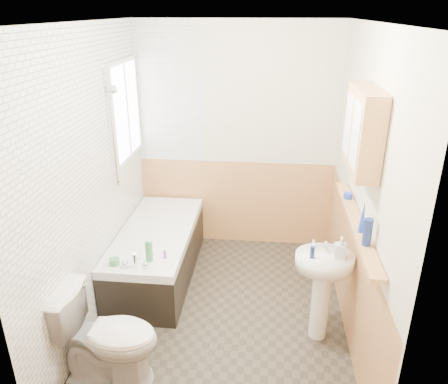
{
  "coord_description": "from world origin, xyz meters",
  "views": [
    {
      "loc": [
        0.36,
        -3.24,
        2.59
      ],
      "look_at": [
        0.0,
        0.15,
        1.15
      ],
      "focal_mm": 35.0,
      "sensor_mm": 36.0,
      "label": 1
    }
  ],
  "objects_px": {
    "toilet": "(107,336)",
    "sink": "(323,279)",
    "bathtub": "(157,252)",
    "medicine_cabinet": "(363,130)",
    "pine_shelf": "(356,223)"
  },
  "relations": [
    {
      "from": "toilet",
      "to": "sink",
      "type": "bearing_deg",
      "value": -65.68
    },
    {
      "from": "toilet",
      "to": "sink",
      "type": "relative_size",
      "value": 0.86
    },
    {
      "from": "sink",
      "to": "bathtub",
      "type": "bearing_deg",
      "value": 153.5
    },
    {
      "from": "sink",
      "to": "medicine_cabinet",
      "type": "xyz_separation_m",
      "value": [
        0.17,
        0.01,
        1.23
      ]
    },
    {
      "from": "bathtub",
      "to": "sink",
      "type": "relative_size",
      "value": 1.79
    },
    {
      "from": "toilet",
      "to": "pine_shelf",
      "type": "bearing_deg",
      "value": -68.73
    },
    {
      "from": "sink",
      "to": "medicine_cabinet",
      "type": "bearing_deg",
      "value": 1.51
    },
    {
      "from": "toilet",
      "to": "sink",
      "type": "distance_m",
      "value": 1.73
    },
    {
      "from": "bathtub",
      "to": "toilet",
      "type": "bearing_deg",
      "value": -91.25
    },
    {
      "from": "toilet",
      "to": "pine_shelf",
      "type": "distance_m",
      "value": 2.03
    },
    {
      "from": "bathtub",
      "to": "medicine_cabinet",
      "type": "xyz_separation_m",
      "value": [
        1.74,
        -0.74,
        1.52
      ]
    },
    {
      "from": "medicine_cabinet",
      "to": "sink",
      "type": "bearing_deg",
      "value": -177.36
    },
    {
      "from": "sink",
      "to": "medicine_cabinet",
      "type": "relative_size",
      "value": 1.39
    },
    {
      "from": "toilet",
      "to": "medicine_cabinet",
      "type": "distance_m",
      "value": 2.36
    },
    {
      "from": "pine_shelf",
      "to": "sink",
      "type": "bearing_deg",
      "value": 171.49
    }
  ]
}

